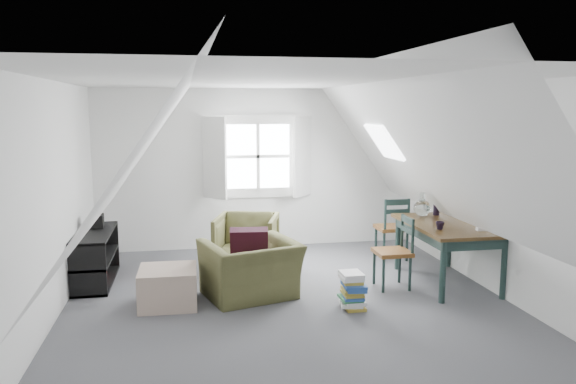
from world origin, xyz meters
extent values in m
plane|color=#4F4F54|center=(0.00, 0.00, 0.00)|extent=(5.50, 5.50, 0.00)
plane|color=white|center=(0.00, 0.00, 2.50)|extent=(5.50, 5.50, 0.00)
plane|color=white|center=(0.00, 2.75, 1.25)|extent=(5.00, 0.00, 5.00)
plane|color=white|center=(0.00, -2.75, 1.25)|extent=(5.00, 0.00, 5.00)
plane|color=white|center=(-2.50, 0.00, 1.25)|extent=(0.00, 5.50, 5.50)
plane|color=white|center=(2.50, 0.00, 1.25)|extent=(0.00, 5.50, 5.50)
plane|color=white|center=(-1.55, 0.00, 1.78)|extent=(3.19, 5.50, 4.48)
plane|color=white|center=(1.55, 0.00, 1.78)|extent=(3.19, 5.50, 4.48)
cube|color=white|center=(0.00, 2.73, 1.45)|extent=(1.30, 0.04, 1.30)
cube|color=white|center=(-0.68, 2.57, 1.45)|extent=(0.35, 0.35, 1.25)
cube|color=white|center=(0.68, 2.57, 1.45)|extent=(0.35, 0.35, 1.25)
cube|color=white|center=(0.00, 2.72, 1.45)|extent=(1.00, 0.02, 1.00)
cube|color=white|center=(0.00, 2.70, 1.45)|extent=(1.08, 0.04, 0.05)
cube|color=white|center=(0.00, 2.70, 1.45)|extent=(0.05, 0.04, 1.08)
cube|color=white|center=(1.55, 1.30, 1.75)|extent=(0.35, 0.75, 0.47)
imported|color=#4D4D28|center=(-0.40, 0.34, 0.00)|extent=(1.25, 1.16, 0.67)
imported|color=#4D4D28|center=(-0.32, 1.52, 0.00)|extent=(1.01, 1.03, 0.76)
cube|color=#330E1C|center=(-0.40, 0.49, 0.59)|extent=(0.47, 0.30, 0.46)
cube|color=tan|center=(-1.35, 0.24, 0.21)|extent=(0.65, 0.65, 0.42)
cube|color=#34220D|center=(2.10, 0.44, 0.75)|extent=(0.92, 1.54, 0.04)
cube|color=#1E322E|center=(2.10, 0.44, 0.67)|extent=(0.82, 1.44, 0.12)
cylinder|color=#1E322E|center=(1.72, -0.25, 0.36)|extent=(0.07, 0.07, 0.73)
cylinder|color=#1E322E|center=(2.48, -0.25, 0.36)|extent=(0.07, 0.07, 0.73)
cylinder|color=#1E322E|center=(1.72, 1.12, 0.36)|extent=(0.07, 0.07, 0.73)
cylinder|color=#1E322E|center=(2.48, 1.12, 0.36)|extent=(0.07, 0.07, 0.73)
sphere|color=silver|center=(1.95, 0.89, 0.89)|extent=(0.22, 0.22, 0.22)
cylinder|color=silver|center=(1.95, 0.89, 1.03)|extent=(0.07, 0.07, 0.12)
cylinder|color=black|center=(2.20, 0.99, 0.90)|extent=(0.09, 0.09, 0.27)
cylinder|color=#3F2D1E|center=(2.20, 0.99, 1.20)|extent=(0.03, 0.06, 0.48)
cylinder|color=#3F2D1E|center=(2.22, 1.00, 1.20)|extent=(0.05, 0.07, 0.48)
cylinder|color=#3F2D1E|center=(2.19, 0.98, 1.20)|extent=(0.06, 0.08, 0.47)
imported|color=black|center=(1.85, 0.14, 0.77)|extent=(0.13, 0.13, 0.09)
cube|color=white|center=(2.30, -0.01, 0.79)|extent=(0.11, 0.08, 0.04)
cube|color=brown|center=(1.83, 1.66, 0.46)|extent=(0.43, 0.43, 0.05)
cylinder|color=#1E322E|center=(2.01, 1.83, 0.22)|extent=(0.04, 0.04, 0.44)
cylinder|color=#1E322E|center=(2.01, 1.48, 0.22)|extent=(0.04, 0.04, 0.44)
cylinder|color=#1E322E|center=(1.66, 1.83, 0.22)|extent=(0.04, 0.04, 0.44)
cylinder|color=#1E322E|center=(1.66, 1.48, 0.22)|extent=(0.04, 0.04, 0.44)
cylinder|color=#1E322E|center=(2.01, 1.46, 0.69)|extent=(0.04, 0.04, 0.46)
cylinder|color=#1E322E|center=(1.66, 1.46, 0.69)|extent=(0.04, 0.04, 0.46)
cube|color=#1E322E|center=(1.83, 1.46, 0.88)|extent=(0.35, 0.03, 0.08)
cube|color=#1E322E|center=(1.83, 1.46, 0.74)|extent=(0.35, 0.03, 0.06)
cube|color=brown|center=(1.36, 0.38, 0.45)|extent=(0.42, 0.42, 0.05)
cylinder|color=#1E322E|center=(1.19, 0.55, 0.21)|extent=(0.04, 0.04, 0.43)
cylinder|color=#1E322E|center=(1.53, 0.55, 0.21)|extent=(0.04, 0.04, 0.43)
cylinder|color=#1E322E|center=(1.19, 0.21, 0.21)|extent=(0.04, 0.04, 0.43)
cylinder|color=#1E322E|center=(1.53, 0.21, 0.21)|extent=(0.04, 0.04, 0.43)
cylinder|color=#1E322E|center=(1.55, 0.55, 0.67)|extent=(0.04, 0.04, 0.45)
cylinder|color=#1E322E|center=(1.55, 0.21, 0.67)|extent=(0.04, 0.04, 0.45)
cube|color=#1E322E|center=(1.55, 0.38, 0.84)|extent=(0.03, 0.34, 0.08)
cube|color=#1E322E|center=(1.55, 0.38, 0.72)|extent=(0.03, 0.34, 0.06)
cube|color=black|center=(-2.28, 1.28, 0.02)|extent=(0.43, 1.28, 0.03)
cube|color=black|center=(-2.28, 1.28, 0.32)|extent=(0.43, 1.28, 0.03)
cube|color=black|center=(-2.28, 1.28, 0.64)|extent=(0.43, 1.28, 0.03)
cube|color=black|center=(-2.28, 0.65, 0.32)|extent=(0.43, 0.03, 0.64)
cube|color=black|center=(-2.28, 1.90, 0.32)|extent=(0.43, 0.03, 0.64)
cube|color=#264C99|center=(-2.28, 0.90, 0.13)|extent=(0.19, 0.21, 0.23)
cube|color=red|center=(-2.28, 1.39, 0.13)|extent=(0.19, 0.26, 0.23)
cube|color=white|center=(-2.28, 1.07, 0.45)|extent=(0.19, 0.23, 0.21)
cube|color=black|center=(-2.28, 1.53, 0.73)|extent=(0.18, 0.24, 0.18)
cube|color=#B29933|center=(0.68, -0.24, 0.02)|extent=(0.21, 0.28, 0.04)
cube|color=white|center=(0.65, -0.22, 0.05)|extent=(0.28, 0.31, 0.03)
cube|color=white|center=(0.69, -0.24, 0.09)|extent=(0.23, 0.30, 0.04)
cube|color=#337F4C|center=(0.64, -0.24, 0.12)|extent=(0.23, 0.29, 0.03)
cube|color=#264C99|center=(0.66, -0.26, 0.15)|extent=(0.25, 0.32, 0.03)
cube|color=#B29933|center=(0.66, -0.23, 0.17)|extent=(0.22, 0.28, 0.03)
cube|color=#B29933|center=(0.67, -0.22, 0.20)|extent=(0.25, 0.31, 0.04)
cube|color=#264C99|center=(0.69, -0.26, 0.24)|extent=(0.25, 0.32, 0.04)
cube|color=#264C99|center=(0.67, -0.26, 0.27)|extent=(0.25, 0.31, 0.03)
cube|color=#B29933|center=(0.67, -0.20, 0.31)|extent=(0.23, 0.29, 0.04)
cube|color=white|center=(0.65, -0.21, 0.35)|extent=(0.23, 0.27, 0.04)
cube|color=white|center=(0.66, -0.21, 0.39)|extent=(0.23, 0.28, 0.03)
camera|label=1|loc=(-1.12, -5.98, 2.22)|focal=35.00mm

